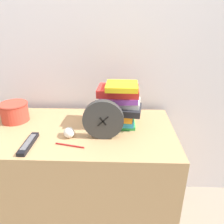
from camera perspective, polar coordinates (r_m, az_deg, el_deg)
The scene contains 8 objects.
wall_back at distance 1.50m, azimuth -9.23°, elevation 18.91°, with size 6.00×0.04×2.40m.
desk at distance 1.49m, azimuth -9.74°, elevation -16.80°, with size 1.19×0.60×0.72m.
desk_clock at distance 1.12m, azimuth -2.33°, elevation -2.08°, with size 0.21×0.04×0.21m.
book_stack at distance 1.25m, azimuth 1.89°, elevation 2.10°, with size 0.26×0.21×0.26m.
basket at distance 1.46m, azimuth -24.16°, elevation 0.19°, with size 0.17×0.17×0.12m.
tv_remote at distance 1.18m, azimuth -20.97°, elevation -7.71°, with size 0.04×0.20×0.02m.
crumpled_paper_ball at distance 1.19m, azimuth -11.15°, elevation -5.29°, with size 0.06×0.06×0.06m.
pen at distance 1.12m, azimuth -10.98°, elevation -8.55°, with size 0.15×0.04×0.01m.
Camera 1 is at (0.28, -0.80, 1.32)m, focal length 35.00 mm.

